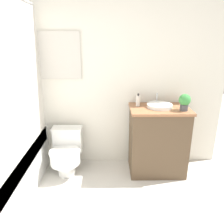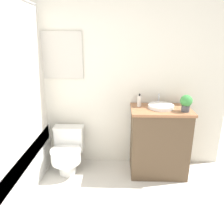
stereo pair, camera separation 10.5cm
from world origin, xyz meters
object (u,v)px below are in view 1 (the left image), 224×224
at_px(toilet, 66,151).
at_px(potted_plant, 185,101).
at_px(sink, 160,106).
at_px(soap_bottle, 138,101).

bearing_deg(toilet, potted_plant, -3.68).
height_order(sink, soap_bottle, soap_bottle).
relative_size(toilet, sink, 1.67).
bearing_deg(potted_plant, sink, 153.42).
height_order(soap_bottle, potted_plant, potted_plant).
relative_size(toilet, potted_plant, 2.93).
xyz_separation_m(toilet, soap_bottle, (0.88, 0.10, 0.62)).
height_order(toilet, sink, sink).
bearing_deg(sink, toilet, -178.21).
xyz_separation_m(toilet, potted_plant, (1.37, -0.09, 0.66)).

